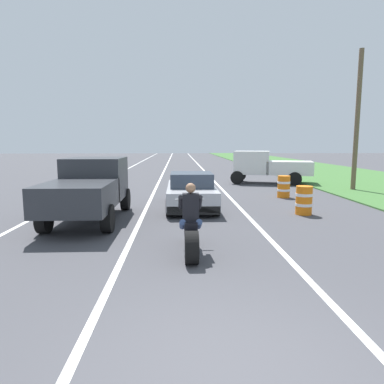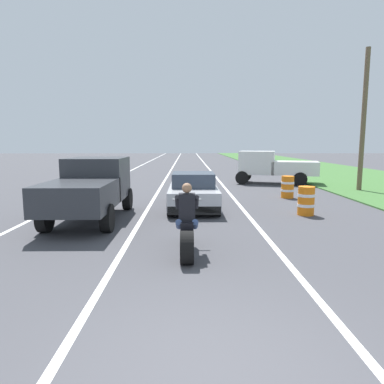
% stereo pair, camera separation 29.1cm
% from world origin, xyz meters
% --- Properties ---
extents(ground_plane, '(160.00, 160.00, 0.00)m').
position_xyz_m(ground_plane, '(0.00, 0.00, 0.00)').
color(ground_plane, '#424247').
extents(lane_stripe_left_solid, '(0.14, 120.00, 0.01)m').
position_xyz_m(lane_stripe_left_solid, '(-5.40, 20.00, 0.00)').
color(lane_stripe_left_solid, white).
rests_on(lane_stripe_left_solid, ground).
extents(lane_stripe_right_solid, '(0.14, 120.00, 0.01)m').
position_xyz_m(lane_stripe_right_solid, '(1.80, 20.00, 0.00)').
color(lane_stripe_right_solid, white).
rests_on(lane_stripe_right_solid, ground).
extents(lane_stripe_centre_dashed, '(0.14, 120.00, 0.01)m').
position_xyz_m(lane_stripe_centre_dashed, '(-1.80, 20.00, 0.00)').
color(lane_stripe_centre_dashed, white).
rests_on(lane_stripe_centre_dashed, ground).
extents(grass_verge_right, '(10.00, 120.00, 0.06)m').
position_xyz_m(grass_verge_right, '(11.92, 20.00, 0.03)').
color(grass_verge_right, '#3D6B33').
rests_on(grass_verge_right, ground).
extents(motorcycle_with_rider, '(0.70, 2.21, 1.62)m').
position_xyz_m(motorcycle_with_rider, '(-0.31, 4.12, 0.59)').
color(motorcycle_with_rider, black).
rests_on(motorcycle_with_rider, ground).
extents(sports_car_silver, '(1.84, 4.30, 1.37)m').
position_xyz_m(sports_car_silver, '(-0.07, 9.82, 0.63)').
color(sports_car_silver, '#B7B7BC').
rests_on(sports_car_silver, ground).
extents(pickup_truck_left_lane_dark_grey, '(2.02, 4.80, 1.98)m').
position_xyz_m(pickup_truck_left_lane_dark_grey, '(-3.42, 7.78, 1.11)').
color(pickup_truck_left_lane_dark_grey, '#2D3035').
rests_on(pickup_truck_left_lane_dark_grey, ground).
extents(pickup_truck_right_shoulder_white, '(5.14, 3.14, 1.98)m').
position_xyz_m(pickup_truck_right_shoulder_white, '(4.92, 17.83, 1.11)').
color(pickup_truck_right_shoulder_white, silver).
rests_on(pickup_truck_right_shoulder_white, ground).
extents(utility_pole_roadside, '(0.24, 0.24, 7.16)m').
position_xyz_m(utility_pole_roadside, '(8.64, 14.41, 3.58)').
color(utility_pole_roadside, brown).
rests_on(utility_pole_roadside, ground).
extents(construction_barrel_nearest, '(0.58, 0.58, 1.00)m').
position_xyz_m(construction_barrel_nearest, '(3.81, 8.39, 0.50)').
color(construction_barrel_nearest, orange).
rests_on(construction_barrel_nearest, ground).
extents(construction_barrel_mid, '(0.58, 0.58, 1.00)m').
position_xyz_m(construction_barrel_mid, '(4.26, 12.19, 0.50)').
color(construction_barrel_mid, orange).
rests_on(construction_barrel_mid, ground).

